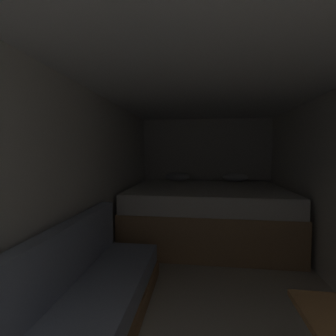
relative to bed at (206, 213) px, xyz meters
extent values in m
plane|color=beige|center=(0.00, -1.46, -0.41)|extent=(6.80, 6.80, 0.00)
cube|color=silver|center=(0.00, 0.97, 0.58)|extent=(2.51, 0.05, 1.98)
cube|color=silver|center=(-1.23, -1.46, 0.58)|extent=(0.05, 4.80, 1.98)
cube|color=white|center=(0.00, -1.46, 1.59)|extent=(2.51, 4.80, 0.05)
cube|color=tan|center=(0.00, -0.01, -0.13)|extent=(2.29, 1.81, 0.57)
cube|color=white|center=(0.00, -0.01, 0.28)|extent=(2.25, 1.77, 0.25)
ellipsoid|color=white|center=(-0.52, 0.68, 0.49)|extent=(0.45, 0.32, 0.16)
ellipsoid|color=white|center=(0.52, 0.68, 0.49)|extent=(0.45, 0.32, 0.16)
cube|color=#99A3B7|center=(-0.87, -2.31, -0.16)|extent=(0.60, 2.22, 0.18)
cube|color=#99A3B7|center=(-1.13, -2.31, 0.16)|extent=(0.12, 2.22, 0.46)
camera|label=1|loc=(-0.10, -3.79, 0.95)|focal=26.24mm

